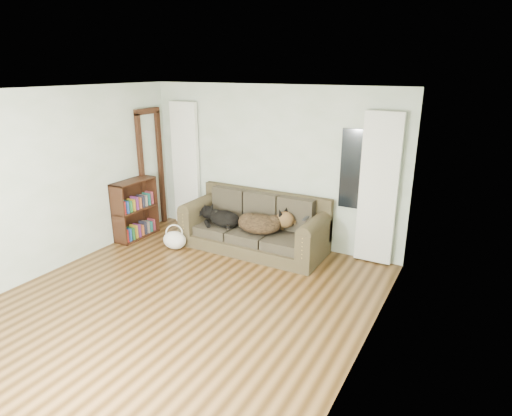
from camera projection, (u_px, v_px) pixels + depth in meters
The scene contains 15 objects.
floor at pixel (180, 305), 5.39m from camera, with size 5.00×5.00×0.00m, color #38220C.
ceiling at pixel (166, 91), 4.57m from camera, with size 5.00×5.00×0.00m, color white.
wall_back at pixel (271, 166), 7.06m from camera, with size 4.50×0.04×2.60m, color silver.
wall_left at pixel (48, 183), 6.01m from camera, with size 0.04×5.00×2.60m, color silver.
wall_right at pixel (365, 243), 3.95m from camera, with size 0.04×5.00×2.60m, color silver.
curtain_left at pixel (186, 165), 7.82m from camera, with size 0.55×0.08×2.25m, color white.
curtain_right at pixel (378, 190), 6.21m from camera, with size 0.55×0.08×2.25m, color white.
window_pane at pixel (357, 170), 6.34m from camera, with size 0.50×0.03×1.20m, color black.
door_casing at pixel (152, 171), 7.77m from camera, with size 0.07×0.60×2.10m, color black.
sofa at pixel (253, 223), 6.90m from camera, with size 2.34×1.01×0.96m, color #372D1F.
dog_black_lab at pixel (222, 218), 7.06m from camera, with size 0.60×0.42×0.25m, color black.
dog_shepherd at pixel (262, 224), 6.75m from camera, with size 0.74×0.53×0.33m, color black.
tv_remote at pixel (306, 219), 6.28m from camera, with size 0.06×0.20×0.02m, color black.
tote_bag at pixel (175, 239), 7.01m from camera, with size 0.41×0.31×0.29m, color silver.
bookshelf at pixel (135, 210), 7.40m from camera, with size 0.31×0.82×1.03m, color black.
Camera 1 is at (3.13, -3.68, 2.85)m, focal length 30.00 mm.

